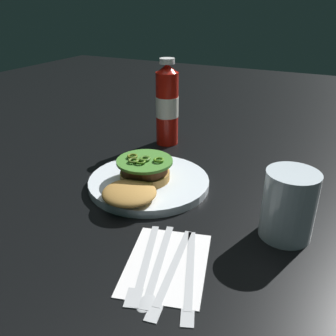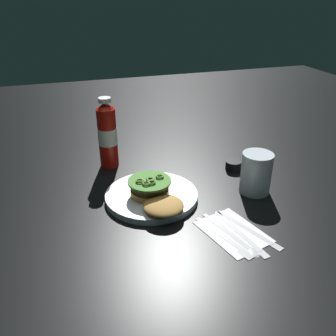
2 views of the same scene
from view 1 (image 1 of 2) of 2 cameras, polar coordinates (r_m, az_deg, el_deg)
name	(u,v)px [view 1 (image 1 of 2)]	position (r m, az deg, el deg)	size (l,w,h in m)	color
ground_plane	(199,198)	(0.75, 4.96, -4.74)	(3.00, 3.00, 0.00)	black
dinner_plate	(150,181)	(0.79, -2.90, -2.14)	(0.26, 0.26, 0.02)	white
burger_sandwich	(139,177)	(0.75, -4.57, -1.49)	(0.20, 0.13, 0.05)	#B5823E
ketchup_bottle	(167,105)	(0.99, -0.14, 9.98)	(0.06, 0.06, 0.23)	#B1140A
water_glass	(289,205)	(0.64, 18.65, -5.61)	(0.09, 0.09, 0.12)	silver
condiment_cup	(301,191)	(0.79, 20.38, -3.51)	(0.05, 0.05, 0.03)	black
napkin	(167,263)	(0.58, -0.19, -14.90)	(0.17, 0.12, 0.00)	white
fork_utensil	(142,266)	(0.57, -4.22, -15.36)	(0.19, 0.08, 0.00)	silver
spoon_utensil	(155,274)	(0.56, -2.09, -16.45)	(0.19, 0.07, 0.00)	silver
butter_knife	(170,274)	(0.56, 0.27, -16.48)	(0.20, 0.05, 0.00)	silver
steak_knife	(190,276)	(0.55, 3.46, -16.85)	(0.19, 0.09, 0.00)	silver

